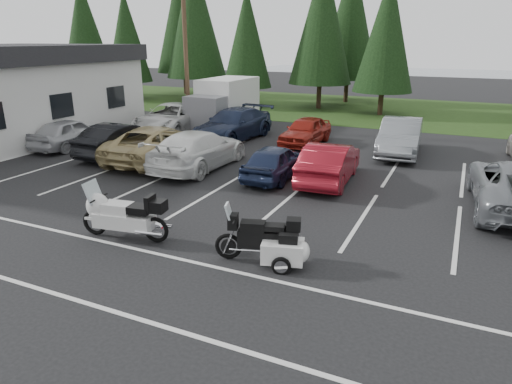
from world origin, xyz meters
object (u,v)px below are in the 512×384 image
(box_truck, at_px, (221,104))
(car_near_4, at_px, (275,162))
(car_far_2, at_px, (306,131))
(car_near_1, at_px, (121,139))
(cargo_trailer, at_px, (283,254))
(car_far_0, at_px, (171,118))
(car_near_0, at_px, (70,133))
(car_near_3, at_px, (199,149))
(touring_motorcycle, at_px, (123,211))
(car_near_2, at_px, (158,144))
(adventure_motorcycle, at_px, (259,233))
(car_far_1, at_px, (233,124))
(utility_pole, at_px, (186,48))
(car_far_3, at_px, (400,137))
(car_near_5, at_px, (330,163))

(box_truck, bearing_deg, car_near_4, -50.12)
(car_far_2, bearing_deg, car_near_4, -78.51)
(car_near_1, bearing_deg, cargo_trailer, 147.79)
(car_far_0, bearing_deg, car_near_0, -118.48)
(car_near_3, xyz_separation_m, car_far_0, (-5.54, 6.02, 0.02))
(box_truck, xyz_separation_m, touring_motorcycle, (5.60, -15.56, -0.65))
(car_near_0, distance_m, car_near_3, 7.90)
(car_near_0, relative_size, cargo_trailer, 3.02)
(car_near_1, bearing_deg, car_near_2, 178.44)
(car_near_3, height_order, adventure_motorcycle, car_near_3)
(car_near_2, relative_size, touring_motorcycle, 1.99)
(car_near_3, bearing_deg, touring_motorcycle, 104.93)
(car_near_2, relative_size, car_far_1, 1.01)
(utility_pole, distance_m, box_truck, 3.85)
(car_far_2, bearing_deg, car_near_2, -125.65)
(car_far_3, bearing_deg, touring_motorcycle, -115.76)
(car_near_0, bearing_deg, touring_motorcycle, 139.36)
(car_far_1, bearing_deg, utility_pole, 158.00)
(car_far_3, distance_m, adventure_motorcycle, 12.89)
(car_far_2, bearing_deg, car_near_0, -148.28)
(car_far_0, height_order, car_far_2, car_far_0)
(car_near_0, height_order, car_far_1, car_far_1)
(box_truck, height_order, touring_motorcycle, box_truck)
(car_near_0, height_order, car_near_4, car_near_0)
(utility_pole, relative_size, adventure_motorcycle, 3.67)
(car_far_1, height_order, car_far_3, car_far_3)
(utility_pole, bearing_deg, cargo_trailer, -50.61)
(car_near_3, relative_size, car_near_5, 1.20)
(car_near_2, bearing_deg, car_near_5, 177.80)
(car_near_0, bearing_deg, car_near_5, 176.35)
(utility_pole, height_order, car_near_5, utility_pole)
(utility_pole, height_order, car_near_2, utility_pole)
(car_near_5, bearing_deg, car_near_1, -3.62)
(car_far_1, bearing_deg, box_truck, 135.59)
(car_near_4, bearing_deg, car_far_2, -82.25)
(car_near_4, relative_size, car_far_3, 0.78)
(car_near_0, relative_size, touring_motorcycle, 1.52)
(car_far_0, height_order, touring_motorcycle, car_far_0)
(car_near_1, relative_size, cargo_trailer, 3.24)
(car_near_0, xyz_separation_m, touring_motorcycle, (9.83, -7.63, 0.05))
(touring_motorcycle, bearing_deg, car_near_0, 133.10)
(car_near_1, xyz_separation_m, adventure_motorcycle, (10.26, -7.04, -0.03))
(car_near_1, relative_size, touring_motorcycle, 1.62)
(car_near_2, relative_size, adventure_motorcycle, 2.34)
(touring_motorcycle, relative_size, adventure_motorcycle, 1.18)
(car_near_3, bearing_deg, car_far_1, -77.42)
(touring_motorcycle, bearing_deg, car_far_0, 110.78)
(car_far_1, distance_m, adventure_motorcycle, 14.36)
(utility_pole, height_order, car_near_4, utility_pole)
(car_near_4, height_order, car_far_3, car_far_3)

